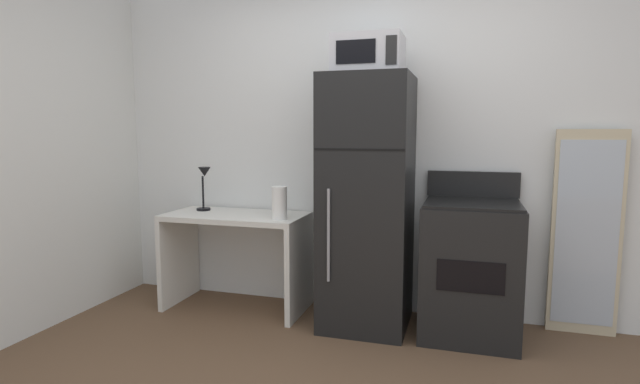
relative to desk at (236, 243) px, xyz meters
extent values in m
cube|color=silver|center=(1.05, 0.34, 0.78)|extent=(5.00, 0.10, 2.60)
cube|color=silver|center=(0.00, 0.00, 0.21)|extent=(1.08, 0.55, 0.04)
cube|color=silver|center=(-0.52, 0.00, -0.16)|extent=(0.04, 0.55, 0.71)
cube|color=silver|center=(0.52, 0.00, -0.16)|extent=(0.04, 0.55, 0.71)
cylinder|color=black|center=(-0.33, 0.08, 0.24)|extent=(0.11, 0.11, 0.02)
cylinder|color=black|center=(-0.33, 0.08, 0.38)|extent=(0.02, 0.02, 0.26)
cone|color=black|center=(-0.30, 0.06, 0.55)|extent=(0.10, 0.10, 0.08)
cylinder|color=white|center=(0.41, -0.12, 0.35)|extent=(0.11, 0.11, 0.24)
cube|color=black|center=(1.04, -0.04, 0.36)|extent=(0.60, 0.62, 1.76)
cube|color=black|center=(1.04, -0.35, 0.75)|extent=(0.58, 0.00, 0.01)
cylinder|color=gray|center=(0.85, -0.36, 0.19)|extent=(0.02, 0.02, 0.62)
cube|color=#B7B7BC|center=(1.04, -0.06, 1.38)|extent=(0.46, 0.34, 0.26)
cube|color=black|center=(0.99, -0.23, 1.38)|extent=(0.26, 0.01, 0.15)
cube|color=black|center=(1.22, -0.23, 1.38)|extent=(0.07, 0.01, 0.18)
cube|color=black|center=(1.75, -0.03, -0.07)|extent=(0.63, 0.60, 0.90)
cube|color=black|center=(1.75, -0.03, 0.39)|extent=(0.61, 0.58, 0.02)
cube|color=black|center=(1.75, 0.25, 0.49)|extent=(0.63, 0.04, 0.18)
cube|color=black|center=(1.75, -0.33, -0.02)|extent=(0.41, 0.01, 0.20)
cube|color=#C6B793|center=(2.49, 0.23, 0.18)|extent=(0.44, 0.03, 1.40)
cube|color=#B2BCC6|center=(2.49, 0.22, 0.18)|extent=(0.39, 0.00, 1.26)
camera|label=1|loc=(1.71, -3.39, 0.87)|focal=27.44mm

